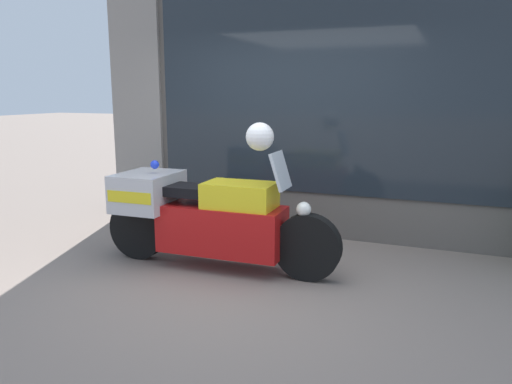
{
  "coord_description": "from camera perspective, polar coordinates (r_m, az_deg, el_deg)",
  "views": [
    {
      "loc": [
        1.77,
        -3.95,
        1.74
      ],
      "look_at": [
        -0.15,
        0.86,
        0.7
      ],
      "focal_mm": 35.0,
      "sensor_mm": 36.0,
      "label": 1
    }
  ],
  "objects": [
    {
      "name": "window_display",
      "position": [
        6.28,
        7.81,
        -0.18
      ],
      "size": [
        4.03,
        0.3,
        2.12
      ],
      "color": "slate",
      "rests_on": "ground"
    },
    {
      "name": "ground_plane",
      "position": [
        4.66,
        -2.26,
        -10.59
      ],
      "size": [
        60.0,
        60.0,
        0.0
      ],
      "primitive_type": "plane",
      "color": "gray"
    },
    {
      "name": "shop_building",
      "position": [
        6.31,
        2.22,
        13.43
      ],
      "size": [
        5.24,
        0.55,
        3.93
      ],
      "color": "#56514C",
      "rests_on": "ground"
    },
    {
      "name": "white_helmet",
      "position": [
        4.65,
        0.44,
        6.34
      ],
      "size": [
        0.26,
        0.26,
        0.26
      ],
      "primitive_type": "sphere",
      "color": "white",
      "rests_on": "paramedic_motorcycle"
    },
    {
      "name": "paramedic_motorcycle",
      "position": [
        5.02,
        -6.15,
        -2.57
      ],
      "size": [
        2.48,
        0.71,
        1.2
      ],
      "rotation": [
        0.0,
        0.0,
        0.03
      ],
      "color": "black",
      "rests_on": "ground"
    }
  ]
}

